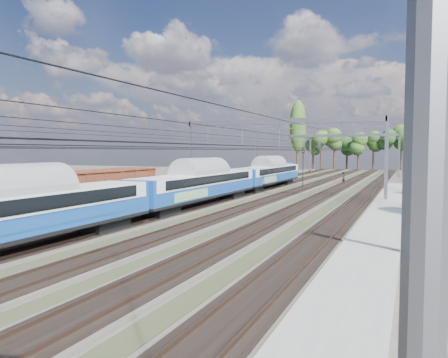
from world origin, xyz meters
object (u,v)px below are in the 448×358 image
at_px(freight_boxcar, 91,191).
at_px(worker, 344,178).
at_px(emu_train, 199,179).
at_px(signal_near, 303,163).
at_px(signal_far, 408,159).
at_px(lamp_post, 407,11).

bearing_deg(freight_boxcar, worker, 74.54).
bearing_deg(emu_train, freight_boxcar, -114.87).
bearing_deg(emu_train, signal_near, 81.47).
relative_size(signal_far, lamp_post, 0.57).
xyz_separation_m(emu_train, lamp_post, (18.40, -34.48, 3.29)).
distance_m(signal_near, lamp_post, 62.26).
relative_size(freight_boxcar, lamp_post, 1.30).
bearing_deg(signal_far, signal_near, -115.07).
relative_size(freight_boxcar, signal_near, 2.48).
bearing_deg(lamp_post, freight_boxcar, 115.54).
distance_m(freight_boxcar, lamp_post, 33.94).
bearing_deg(freight_boxcar, signal_near, 76.76).
relative_size(freight_boxcar, worker, 7.29).
distance_m(emu_train, freight_boxcar, 10.71).
bearing_deg(worker, signal_near, 179.12).
xyz_separation_m(signal_near, lamp_post, (14.49, -60.50, 2.33)).
distance_m(emu_train, worker, 37.32).
bearing_deg(worker, emu_train, -170.88).
distance_m(worker, signal_far, 17.84).
distance_m(signal_far, lamp_post, 85.72).
bearing_deg(signal_far, lamp_post, -85.91).
height_order(freight_boxcar, worker, freight_boxcar).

